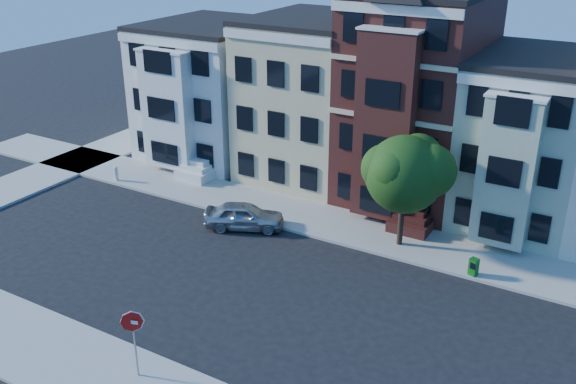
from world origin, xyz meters
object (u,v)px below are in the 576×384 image
Objects in this scene: newspaper_box at (474,267)px; fire_hydrant at (116,175)px; parked_car at (244,216)px; street_tree at (404,179)px; stop_sign at (134,340)px.

newspaper_box reaches higher than fire_hydrant.
parked_car is 10.90m from fire_hydrant.
parked_car is 5.82× the size of fire_hydrant.
street_tree is at bearing 3.14° from fire_hydrant.
parked_car is at bearing 88.66° from stop_sign.
parked_car is at bearing -164.15° from street_tree.
parked_car is 12.46m from newspaper_box.
parked_car is (-8.20, -2.33, -3.06)m from street_tree.
parked_car is 12.99m from stop_sign.
stop_sign reaches higher than newspaper_box.
newspaper_box is 23.23m from fire_hydrant.
street_tree is at bearing 55.24° from stop_sign.
stop_sign is at bearing -105.99° from newspaper_box.
parked_car reaches higher than newspaper_box.
stop_sign is at bearing 171.19° from parked_car.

